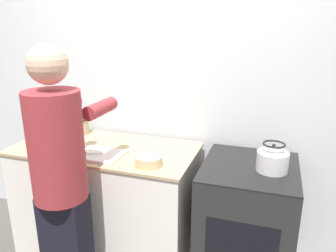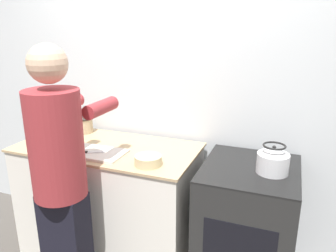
{
  "view_description": "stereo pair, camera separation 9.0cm",
  "coord_description": "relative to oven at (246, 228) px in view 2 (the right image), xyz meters",
  "views": [
    {
      "loc": [
        0.83,
        -1.71,
        1.8
      ],
      "look_at": [
        0.18,
        0.23,
        1.17
      ],
      "focal_mm": 35.0,
      "sensor_mm": 36.0,
      "label": 1
    },
    {
      "loc": [
        0.92,
        -1.68,
        1.8
      ],
      "look_at": [
        0.18,
        0.23,
        1.17
      ],
      "focal_mm": 35.0,
      "sensor_mm": 36.0,
      "label": 2
    }
  ],
  "objects": [
    {
      "name": "wall_back",
      "position": [
        -0.72,
        0.41,
        0.84
      ],
      "size": [
        8.0,
        0.05,
        2.6
      ],
      "color": "silver",
      "rests_on": "ground_plane"
    },
    {
      "name": "counter",
      "position": [
        -1.07,
        -0.0,
        0.0
      ],
      "size": [
        1.38,
        0.69,
        0.92
      ],
      "color": "silver",
      "rests_on": "ground_plane"
    },
    {
      "name": "oven",
      "position": [
        0.0,
        0.0,
        0.0
      ],
      "size": [
        0.62,
        0.68,
        0.91
      ],
      "color": "black",
      "rests_on": "ground_plane"
    },
    {
      "name": "person",
      "position": [
        -1.08,
        -0.55,
        0.48
      ],
      "size": [
        0.37,
        0.6,
        1.71
      ],
      "color": "black",
      "rests_on": "ground_plane"
    },
    {
      "name": "cutting_board",
      "position": [
        -1.06,
        -0.17,
        0.47
      ],
      "size": [
        0.4,
        0.25,
        0.02
      ],
      "color": "silver",
      "rests_on": "counter"
    },
    {
      "name": "knife",
      "position": [
        -1.09,
        -0.2,
        0.48
      ],
      "size": [
        0.2,
        0.12,
        0.01
      ],
      "rotation": [
        0.0,
        0.0,
        0.44
      ],
      "color": "silver",
      "rests_on": "cutting_board"
    },
    {
      "name": "kettle",
      "position": [
        0.13,
        -0.03,
        0.53
      ],
      "size": [
        0.2,
        0.2,
        0.19
      ],
      "color": "silver",
      "rests_on": "oven"
    },
    {
      "name": "bowl_prep",
      "position": [
        -1.54,
        -0.03,
        0.5
      ],
      "size": [
        0.19,
        0.19,
        0.07
      ],
      "color": "#426684",
      "rests_on": "counter"
    },
    {
      "name": "bowl_mixing",
      "position": [
        -0.64,
        -0.21,
        0.49
      ],
      "size": [
        0.18,
        0.18,
        0.07
      ],
      "color": "#C6B789",
      "rests_on": "counter"
    },
    {
      "name": "canister_jar",
      "position": [
        -1.44,
        0.22,
        0.53
      ],
      "size": [
        0.17,
        0.17,
        0.13
      ],
      "color": "tan",
      "rests_on": "counter"
    }
  ]
}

